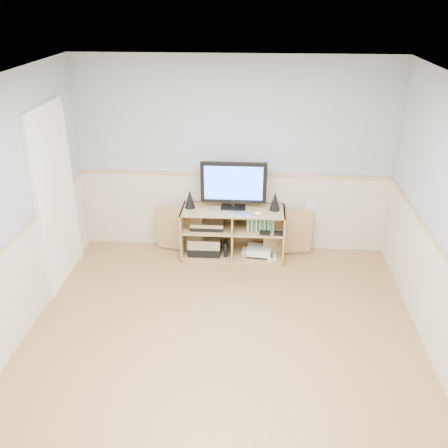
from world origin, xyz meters
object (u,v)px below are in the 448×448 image
at_px(keyboard, 240,214).
at_px(game_consoles, 258,251).
at_px(media_cabinet, 233,230).
at_px(monitor, 234,184).

bearing_deg(keyboard, game_consoles, 40.15).
relative_size(media_cabinet, keyboard, 7.05).
distance_m(monitor, keyboard, 0.38).
xyz_separation_m(media_cabinet, keyboard, (0.10, -0.20, 0.32)).
xyz_separation_m(media_cabinet, game_consoles, (0.34, -0.07, -0.26)).
height_order(media_cabinet, game_consoles, media_cabinet).
distance_m(media_cabinet, monitor, 0.65).
height_order(monitor, game_consoles, monitor).
bearing_deg(media_cabinet, keyboard, -63.55).
relative_size(keyboard, game_consoles, 0.64).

